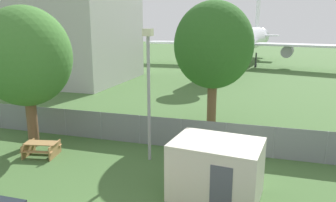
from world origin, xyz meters
The scene contains 8 objects.
hangar_building centered at (-26.54, 28.73, 7.57)m, with size 28.56×14.12×16.70m.
perimeter_fence centered at (0.00, 9.84, 0.87)m, with size 56.07×0.07×1.75m.
airplane centered at (0.12, 47.83, 4.32)m, with size 33.86×42.05×12.34m.
portable_cabin centered at (2.76, 5.03, 1.19)m, with size 3.81×2.97×2.39m.
picnic_bench_near_cabin centered at (-6.93, 6.53, 0.47)m, with size 1.95×1.69×0.76m.
tree_near_hangar centered at (-8.39, 7.74, 5.20)m, with size 5.05×5.05×8.01m.
tree_left_of_cabin centered at (1.09, 13.78, 5.63)m, with size 5.10×5.10×8.48m.
light_mast centered at (-1.16, 7.77, 4.22)m, with size 0.44×0.44×6.78m.
Camera 1 is at (4.47, -7.41, 6.99)m, focal length 35.00 mm.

